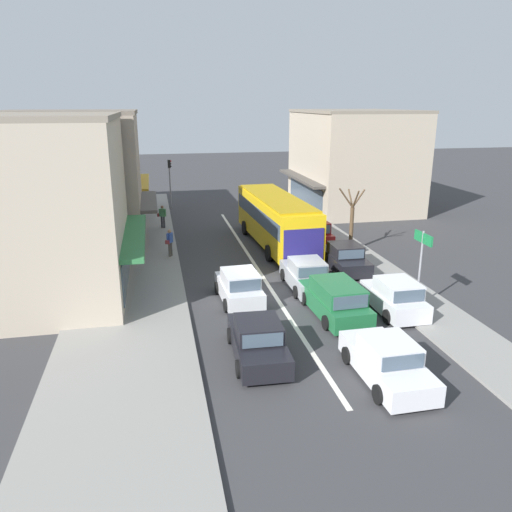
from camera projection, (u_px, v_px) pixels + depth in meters
ground_plane at (273, 292)px, 24.32m from camera, size 140.00×140.00×0.00m
lane_centre_line at (256, 267)px, 28.06m from camera, size 0.20×28.00×0.01m
sidewalk_left at (133, 262)px, 28.60m from camera, size 5.20×44.00×0.14m
kerb_right at (347, 250)px, 31.11m from camera, size 2.80×44.00×0.12m
shopfront_corner_near at (49, 209)px, 22.91m from camera, size 7.60×9.30×8.39m
shopfront_mid_block at (75, 180)px, 31.08m from camera, size 8.96×7.42×8.41m
shopfront_far_end at (91, 175)px, 39.30m from camera, size 7.93×9.03×6.80m
building_right_far at (353, 160)px, 42.74m from camera, size 9.41×11.33×8.27m
city_bus at (276, 217)px, 31.56m from camera, size 3.06×10.95×3.23m
sedan_adjacent_lane_lead at (258, 341)px, 17.91m from camera, size 2.01×4.26×1.47m
hatchback_adjacent_lane_trail at (239, 287)px, 22.95m from camera, size 1.94×3.77×1.54m
sedan_queue_far_back at (387, 362)px, 16.47m from camera, size 1.94×4.22×1.47m
wagon_queue_gap_filler at (335, 300)px, 21.43m from camera, size 2.08×4.57×1.58m
sedan_behind_bus_mid at (307, 275)px, 24.67m from camera, size 1.93×4.22×1.47m
parked_hatchback_kerb_front at (395, 297)px, 21.78m from camera, size 1.82×3.70×1.54m
parked_sedan_kerb_second at (344, 258)px, 27.42m from camera, size 1.97×4.24×1.47m
parked_wagon_kerb_third at (311, 231)px, 32.73m from camera, size 2.02×4.54×1.58m
traffic_light_downstreet at (170, 176)px, 42.65m from camera, size 0.33×0.24×4.20m
directional_road_sign at (422, 252)px, 21.52m from camera, size 0.10×1.40×3.60m
street_tree_right at (352, 222)px, 30.50m from camera, size 1.70×1.66×3.97m
pedestrian_with_handbag_near at (162, 215)px, 35.95m from camera, size 0.64×0.44×1.63m
pedestrian_browsing_midblock at (170, 241)px, 29.24m from camera, size 0.48×0.62×1.63m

